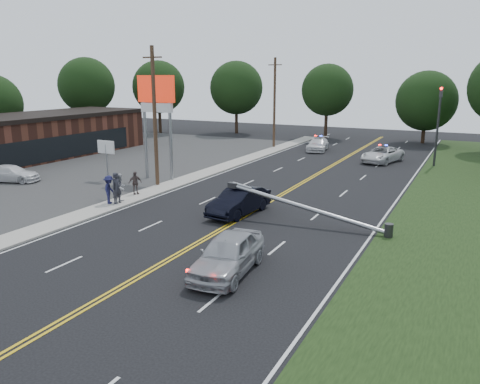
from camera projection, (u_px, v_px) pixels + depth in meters
The scene contains 25 objects.
ground at pixel (162, 263), 20.23m from camera, with size 120.00×120.00×0.00m, color black.
parking_lot at pixel (34, 177), 37.70m from camera, with size 25.00×60.00×0.01m, color #2D2D2D.
sidewalk at pixel (150, 192), 32.57m from camera, with size 1.80×70.00×0.12m, color #A29D92.
centerline_yellow at pixel (259, 208), 28.88m from camera, with size 0.36×80.00×0.00m, color gold.
pharmacy_building at pixel (8, 139), 44.16m from camera, with size 8.40×30.40×4.30m.
pylon_sign at pixel (156, 102), 35.54m from camera, with size 3.20×0.35×8.00m.
small_sign at pixel (106, 150), 36.23m from camera, with size 1.60×0.14×3.10m.
traffic_signal at pixel (438, 119), 41.52m from camera, with size 0.28×0.41×7.05m.
fallen_streetlight at pixel (314, 210), 25.08m from camera, with size 9.36×0.44×1.91m.
utility_pole_mid at pixel (155, 117), 33.46m from camera, with size 1.60×0.28×10.00m.
utility_pole_far at pixel (274, 103), 52.50m from camera, with size 1.60×0.28×10.00m.
tree_3 at pixel (87, 86), 61.85m from camera, with size 7.32×7.32×10.47m.
tree_4 at pixel (159, 87), 66.61m from camera, with size 7.40×7.40×10.23m.
tree_5 at pixel (236, 88), 66.21m from camera, with size 7.48×7.48×10.16m.
tree_6 at pixel (327, 90), 60.74m from camera, with size 6.69×6.69×9.61m.
tree_7 at pixel (426, 101), 56.19m from camera, with size 7.17×7.17×8.69m.
crashed_sedan at pixel (239, 201), 27.38m from camera, with size 1.66×4.75×1.57m, color black.
waiting_sedan at pixel (228, 254), 19.06m from camera, with size 1.94×4.82×1.64m, color #A3A5AB.
parked_car at pixel (11, 174), 36.01m from camera, with size 1.77×4.36×1.26m, color silver.
emergency_a at pixel (382, 155), 44.29m from camera, with size 2.40×5.21×1.45m, color silver.
emergency_b at pixel (318, 144), 51.26m from camera, with size 1.97×4.85×1.41m, color silver.
bystander_a at pixel (117, 188), 29.26m from camera, with size 0.72×0.47×1.96m, color #26262E.
bystander_b at pixel (120, 188), 29.64m from camera, with size 0.89×0.69×1.83m, color #A4A4A9.
bystander_c at pixel (109, 190), 29.22m from camera, with size 1.16×0.67×1.79m, color #1B1B44.
bystander_d at pixel (135, 183), 31.63m from camera, with size 0.92×0.38×1.56m, color #504140.
Camera 1 is at (11.59, -15.32, 7.82)m, focal length 35.00 mm.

